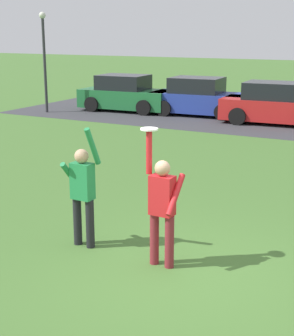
% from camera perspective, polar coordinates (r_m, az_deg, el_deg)
% --- Properties ---
extents(ground_plane, '(120.00, 120.00, 0.00)m').
position_cam_1_polar(ground_plane, '(7.86, 3.91, -11.45)').
color(ground_plane, '#426B2D').
extents(person_catcher, '(0.55, 0.49, 2.08)m').
position_cam_1_polar(person_catcher, '(7.73, 1.67, -3.99)').
color(person_catcher, maroon).
rests_on(person_catcher, ground_plane).
extents(person_defender, '(0.56, 0.49, 2.04)m').
position_cam_1_polar(person_defender, '(8.51, -7.06, -2.33)').
color(person_defender, black).
rests_on(person_defender, ground_plane).
extents(frisbee_disc, '(0.26, 0.26, 0.02)m').
position_cam_1_polar(frisbee_disc, '(7.56, 0.23, 4.29)').
color(frisbee_disc, white).
rests_on(frisbee_disc, person_catcher).
extents(parked_car_green, '(4.20, 2.23, 1.59)m').
position_cam_1_polar(parked_car_green, '(23.52, -2.35, 8.05)').
color(parked_car_green, '#1E6633').
rests_on(parked_car_green, ground_plane).
extents(parked_car_blue, '(4.20, 2.23, 1.59)m').
position_cam_1_polar(parked_car_blue, '(22.34, 5.72, 7.64)').
color(parked_car_blue, '#233893').
rests_on(parked_car_blue, ground_plane).
extents(parked_car_red, '(4.20, 2.23, 1.59)m').
position_cam_1_polar(parked_car_red, '(20.73, 13.88, 6.73)').
color(parked_car_red, red).
rests_on(parked_car_red, ground_plane).
extents(lamppost_by_lot, '(0.28, 0.28, 4.26)m').
position_cam_1_polar(lamppost_by_lot, '(23.32, -11.20, 12.31)').
color(lamppost_by_lot, '#2D2D33').
rests_on(lamppost_by_lot, ground_plane).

